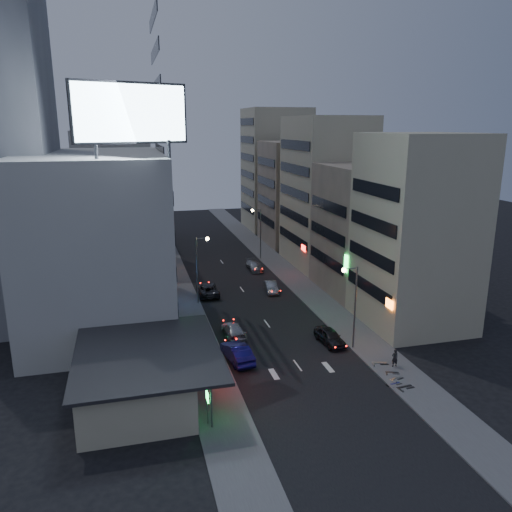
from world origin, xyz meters
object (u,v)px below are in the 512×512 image
object	(u,v)px
road_car_blue	(237,353)
parked_car_right_far	(255,266)
parked_car_left	(208,290)
road_car_silver	(233,330)
scooter_silver_a	(400,370)
scooter_black_b	(399,367)
parked_car_right_near	(330,337)
scooter_black_a	(411,378)
scooter_blue	(399,376)
parked_car_right_mid	(271,287)
person	(395,358)
scooter_silver_b	(388,356)

from	to	relation	value
road_car_blue	parked_car_right_far	bearing A→B (deg)	-115.45
parked_car_left	road_car_silver	world-z (taller)	parked_car_left
scooter_silver_a	scooter_black_b	distance (m)	0.70
parked_car_right_near	scooter_black_b	bearing A→B (deg)	-69.63
parked_car_left	scooter_black_a	size ratio (longest dim) A/B	2.61
parked_car_right_far	scooter_blue	size ratio (longest dim) A/B	2.91
parked_car_right_mid	parked_car_right_far	size ratio (longest dim) A/B	0.87
parked_car_right_far	scooter_silver_a	xyz separation A→B (m)	(3.85, -34.43, -0.01)
parked_car_right_mid	road_car_silver	size ratio (longest dim) A/B	0.86
road_car_blue	scooter_blue	distance (m)	14.16
parked_car_right_near	person	xyz separation A→B (m)	(3.57, -6.08, 0.19)
scooter_silver_a	scooter_silver_b	xyz separation A→B (m)	(0.23, 2.55, 0.08)
parked_car_right_mid	person	world-z (taller)	person
road_car_silver	scooter_blue	distance (m)	17.04
parked_car_right_far	scooter_blue	world-z (taller)	parked_car_right_far
parked_car_left	parked_car_right_far	distance (m)	12.64
road_car_blue	scooter_silver_a	world-z (taller)	road_car_blue
road_car_silver	scooter_blue	bearing A→B (deg)	131.03
road_car_silver	scooter_silver_b	bearing A→B (deg)	141.81
scooter_black_b	parked_car_right_mid	bearing A→B (deg)	30.68
person	scooter_black_a	size ratio (longest dim) A/B	0.80
parked_car_left	scooter_blue	bearing A→B (deg)	115.65
road_car_silver	person	size ratio (longest dim) A/B	2.89
parked_car_right_far	scooter_black_a	distance (m)	36.19
parked_car_right_mid	parked_car_left	distance (m)	8.08
parked_car_right_mid	scooter_black_b	xyz separation A→B (m)	(4.57, -23.66, -0.03)
road_car_silver	parked_car_right_near	bearing A→B (deg)	154.28
parked_car_right_near	scooter_blue	bearing A→B (deg)	-78.59
road_car_blue	person	distance (m)	13.96
scooter_blue	scooter_black_b	size ratio (longest dim) A/B	0.95
parked_car_right_mid	parked_car_right_near	bearing A→B (deg)	-80.08
scooter_black_a	parked_car_left	bearing A→B (deg)	18.96
scooter_silver_b	parked_car_right_near	bearing A→B (deg)	46.99
parked_car_right_far	parked_car_left	bearing A→B (deg)	-132.28
road_car_silver	road_car_blue	bearing A→B (deg)	81.02
road_car_blue	scooter_black_a	xyz separation A→B (m)	(12.78, -7.97, -0.08)
road_car_blue	scooter_silver_b	world-z (taller)	road_car_blue
road_car_silver	parked_car_right_far	bearing A→B (deg)	-110.30
parked_car_right_mid	scooter_black_a	bearing A→B (deg)	-74.46
parked_car_right_near	scooter_silver_b	bearing A→B (deg)	-62.41
scooter_black_a	scooter_silver_b	xyz separation A→B (m)	(0.14, 4.09, 0.00)
road_car_silver	scooter_black_a	distance (m)	17.97
scooter_silver_a	scooter_blue	bearing A→B (deg)	130.41
parked_car_right_far	road_car_blue	distance (m)	29.36
scooter_silver_a	scooter_black_a	bearing A→B (deg)	166.44
scooter_black_b	person	bearing A→B (deg)	10.80
parked_car_right_far	scooter_blue	xyz separation A→B (m)	(3.29, -35.30, -0.07)
road_car_silver	parked_car_right_mid	bearing A→B (deg)	-122.08
scooter_blue	parked_car_right_far	bearing A→B (deg)	-3.44
parked_car_left	scooter_silver_a	distance (m)	27.94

